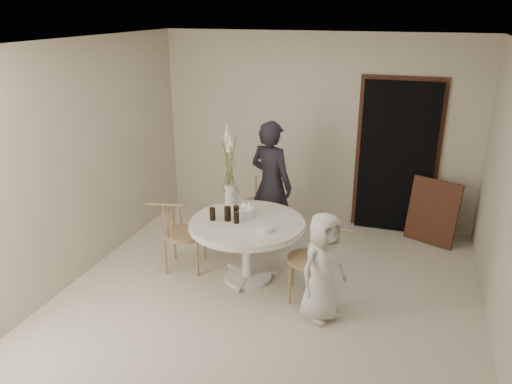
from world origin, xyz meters
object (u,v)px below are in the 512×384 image
(girl, at_px, (271,185))
(boy, at_px, (323,267))
(table, at_px, (247,230))
(chair_far, at_px, (269,195))
(flower_vase, at_px, (230,170))
(chair_right, at_px, (321,253))
(chair_left, at_px, (175,227))
(birthday_cake, at_px, (245,212))

(girl, bearing_deg, boy, 143.89)
(table, bearing_deg, chair_far, 94.81)
(table, relative_size, flower_vase, 1.32)
(chair_right, xyz_separation_m, boy, (0.09, -0.37, 0.04))
(chair_right, height_order, girl, girl)
(chair_left, distance_m, girl, 1.37)
(table, bearing_deg, boy, -27.53)
(table, relative_size, chair_right, 1.60)
(chair_left, xyz_separation_m, boy, (1.88, -0.50, 0.04))
(chair_far, height_order, boy, boy)
(chair_right, height_order, boy, boy)
(table, xyz_separation_m, chair_far, (-0.10, 1.24, -0.03))
(chair_far, xyz_separation_m, boy, (1.07, -1.75, -0.01))
(chair_right, bearing_deg, chair_far, -154.80)
(chair_right, xyz_separation_m, girl, (-0.88, 1.10, 0.30))
(girl, xyz_separation_m, birthday_cake, (-0.07, -0.84, -0.06))
(birthday_cake, distance_m, flower_vase, 0.57)
(chair_right, distance_m, chair_left, 1.80)
(chair_right, distance_m, birthday_cake, 1.01)
(table, distance_m, chair_left, 0.92)
(chair_right, bearing_deg, girl, -151.52)
(chair_far, xyz_separation_m, birthday_cake, (0.03, -1.12, 0.20))
(girl, bearing_deg, flower_vase, 77.09)
(table, relative_size, birthday_cake, 5.92)
(chair_far, distance_m, girl, 0.39)
(boy, bearing_deg, birthday_cake, 93.42)
(chair_far, distance_m, birthday_cake, 1.13)
(table, height_order, birthday_cake, birthday_cake)
(birthday_cake, bearing_deg, table, -60.75)
(chair_left, relative_size, boy, 0.72)
(girl, relative_size, birthday_cake, 7.49)
(chair_left, bearing_deg, birthday_cake, -92.05)
(boy, bearing_deg, table, 97.13)
(chair_right, distance_m, girl, 1.44)
(chair_left, relative_size, flower_vase, 0.83)
(chair_far, distance_m, boy, 2.05)
(chair_far, bearing_deg, birthday_cake, -65.25)
(birthday_cake, relative_size, flower_vase, 0.22)
(boy, bearing_deg, girl, 68.18)
(flower_vase, bearing_deg, chair_right, -24.09)
(chair_right, bearing_deg, birthday_cake, -115.70)
(table, relative_size, girl, 0.79)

